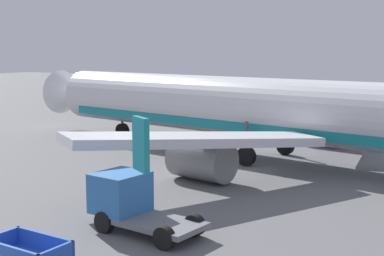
% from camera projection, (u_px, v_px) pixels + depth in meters
% --- Properties ---
extents(airplane, '(37.49, 30.28, 11.34)m').
position_uv_depth(airplane, '(248.00, 109.00, 33.84)').
color(airplane, silver).
rests_on(airplane, ground).
extents(baggage_cart_second_in_row, '(3.59, 1.55, 1.07)m').
position_uv_depth(baggage_cart_second_in_row, '(28.00, 254.00, 16.32)').
color(baggage_cart_second_in_row, '#234CB2').
rests_on(baggage_cart_second_in_row, ground).
extents(service_truck_beside_carts, '(4.59, 2.49, 2.10)m').
position_uv_depth(service_truck_beside_carts, '(130.00, 201.00, 20.32)').
color(service_truck_beside_carts, slate).
rests_on(service_truck_beside_carts, ground).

